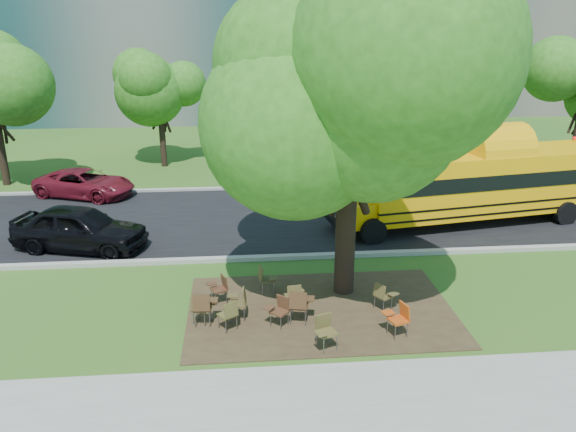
{
  "coord_description": "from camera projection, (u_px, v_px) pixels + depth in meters",
  "views": [
    {
      "loc": [
        -1.06,
        -13.65,
        7.26
      ],
      "look_at": [
        0.46,
        3.08,
        1.45
      ],
      "focal_mm": 35.0,
      "sensor_mm": 36.0,
      "label": 1
    }
  ],
  "objects": [
    {
      "name": "bg_car_red",
      "position": [
        85.0,
        183.0,
        24.49
      ],
      "size": [
        4.77,
        3.43,
        1.21
      ],
      "primitive_type": "imported",
      "rotation": [
        0.0,
        0.0,
        1.2
      ],
      "color": "maroon",
      "rests_on": "ground"
    },
    {
      "name": "dirt_patch",
      "position": [
        320.0,
        310.0,
        14.93
      ],
      "size": [
        7.0,
        4.5,
        0.03
      ],
      "primitive_type": "cube",
      "color": "#382819",
      "rests_on": "ground"
    },
    {
      "name": "chair_2",
      "position": [
        229.0,
        312.0,
        13.8
      ],
      "size": [
        0.55,
        0.69,
        0.82
      ],
      "rotation": [
        0.0,
        0.0,
        0.6
      ],
      "color": "brown",
      "rests_on": "ground"
    },
    {
      "name": "chair_10",
      "position": [
        265.0,
        277.0,
        15.7
      ],
      "size": [
        0.58,
        0.56,
        0.83
      ],
      "rotation": [
        0.0,
        0.0,
        -1.37
      ],
      "color": "#433C1D",
      "rests_on": "ground"
    },
    {
      "name": "school_bus",
      "position": [
        488.0,
        182.0,
        21.14
      ],
      "size": [
        11.36,
        4.19,
        2.72
      ],
      "rotation": [
        0.0,
        0.0,
        0.17
      ],
      "color": "#EDA107",
      "rests_on": "ground"
    },
    {
      "name": "chair_7",
      "position": [
        383.0,
        294.0,
        14.74
      ],
      "size": [
        0.67,
        0.54,
        0.81
      ],
      "rotation": [
        0.0,
        0.0,
        -1.0
      ],
      "color": "brown",
      "rests_on": "ground"
    },
    {
      "name": "kerb_far",
      "position": [
        262.0,
        188.0,
        25.74
      ],
      "size": [
        80.0,
        0.25,
        0.14
      ],
      "primitive_type": "cube",
      "color": "gray",
      "rests_on": "ground"
    },
    {
      "name": "chair_0",
      "position": [
        203.0,
        305.0,
        14.0
      ],
      "size": [
        0.63,
        0.55,
        0.93
      ],
      "rotation": [
        0.0,
        0.0,
        -0.06
      ],
      "color": "#452C18",
      "rests_on": "ground"
    },
    {
      "name": "chair_3",
      "position": [
        280.0,
        308.0,
        14.02
      ],
      "size": [
        0.69,
        0.55,
        0.81
      ],
      "rotation": [
        0.0,
        0.0,
        2.44
      ],
      "color": "#4C2D1B",
      "rests_on": "ground"
    },
    {
      "name": "black_car",
      "position": [
        80.0,
        228.0,
        18.7
      ],
      "size": [
        4.78,
        2.92,
        1.52
      ],
      "primitive_type": "imported",
      "rotation": [
        0.0,
        0.0,
        1.3
      ],
      "color": "black",
      "rests_on": "ground"
    },
    {
      "name": "chair_9",
      "position": [
        220.0,
        286.0,
        15.19
      ],
      "size": [
        0.63,
        0.55,
        0.8
      ],
      "rotation": [
        0.0,
        0.0,
        1.96
      ],
      "color": "#462819",
      "rests_on": "ground"
    },
    {
      "name": "asphalt_road",
      "position": [
        267.0,
        218.0,
        21.9
      ],
      "size": [
        80.0,
        8.0,
        0.04
      ],
      "primitive_type": "cube",
      "color": "black",
      "rests_on": "ground"
    },
    {
      "name": "chair_5",
      "position": [
        325.0,
        329.0,
        13.0
      ],
      "size": [
        0.6,
        0.67,
        0.87
      ],
      "rotation": [
        0.0,
        0.0,
        3.49
      ],
      "color": "brown",
      "rests_on": "ground"
    },
    {
      "name": "chair_11",
      "position": [
        294.0,
        294.0,
        14.72
      ],
      "size": [
        0.55,
        0.55,
        0.81
      ],
      "rotation": [
        0.0,
        0.0,
        0.15
      ],
      "color": "brown",
      "rests_on": "ground"
    },
    {
      "name": "ground",
      "position": [
        282.0,
        303.0,
        15.32
      ],
      "size": [
        160.0,
        160.0,
        0.0
      ],
      "primitive_type": "plane",
      "color": "#2A5A1C",
      "rests_on": "ground"
    },
    {
      "name": "sidewalk",
      "position": [
        302.0,
        427.0,
        10.6
      ],
      "size": [
        60.0,
        4.0,
        0.04
      ],
      "primitive_type": "cube",
      "color": "gray",
      "rests_on": "ground"
    },
    {
      "name": "chair_4",
      "position": [
        300.0,
        303.0,
        14.07
      ],
      "size": [
        0.71,
        0.56,
        0.95
      ],
      "rotation": [
        0.0,
        0.0,
        -0.21
      ],
      "color": "#452C18",
      "rests_on": "ground"
    },
    {
      "name": "chair_6",
      "position": [
        399.0,
        316.0,
        13.56
      ],
      "size": [
        0.65,
        0.59,
        0.87
      ],
      "rotation": [
        0.0,
        0.0,
        1.88
      ],
      "color": "#B04512",
      "rests_on": "ground"
    },
    {
      "name": "bg_tree_2",
      "position": [
        159.0,
        86.0,
        28.57
      ],
      "size": [
        4.8,
        4.8,
        6.62
      ],
      "color": "black",
      "rests_on": "ground"
    },
    {
      "name": "chair_1",
      "position": [
        201.0,
        307.0,
        14.08
      ],
      "size": [
        0.65,
        0.51,
        0.81
      ],
      "rotation": [
        0.0,
        0.0,
        -0.4
      ],
      "color": "#483E1F",
      "rests_on": "ground"
    },
    {
      "name": "bg_tree_3",
      "position": [
        421.0,
        70.0,
        27.53
      ],
      "size": [
        5.6,
        5.6,
        7.84
      ],
      "color": "black",
      "rests_on": "ground"
    },
    {
      "name": "kerb_near",
      "position": [
        274.0,
        257.0,
        18.12
      ],
      "size": [
        80.0,
        0.25,
        0.14
      ],
      "primitive_type": "cube",
      "color": "gray",
      "rests_on": "ground"
    },
    {
      "name": "main_tree",
      "position": [
        350.0,
        105.0,
        14.27
      ],
      "size": [
        7.2,
        7.2,
        8.87
      ],
      "color": "black",
      "rests_on": "ground"
    },
    {
      "name": "chair_8",
      "position": [
        240.0,
        300.0,
        14.33
      ],
      "size": [
        0.51,
        0.59,
        0.87
      ],
      "rotation": [
        0.0,
        0.0,
        1.5
      ],
      "color": "#4B3F20",
      "rests_on": "ground"
    }
  ]
}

